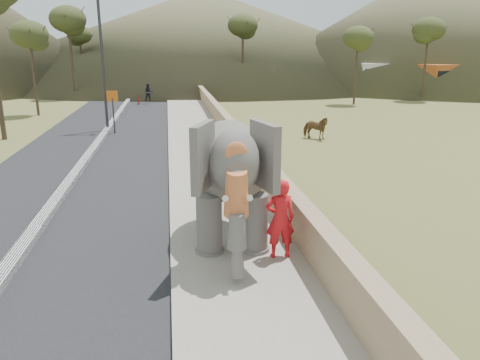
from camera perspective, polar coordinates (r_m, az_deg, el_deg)
name	(u,v)px	position (r m, az deg, el deg)	size (l,w,h in m)	color
ground	(226,229)	(12.70, -1.69, -6.00)	(160.00, 160.00, 0.00)	olive
road	(91,154)	(22.50, -17.66, 3.02)	(7.00, 120.00, 0.03)	black
median	(91,152)	(22.48, -17.68, 3.26)	(0.35, 120.00, 0.22)	black
walkway	(200,149)	(22.24, -4.84, 3.74)	(3.00, 120.00, 0.15)	#9E9687
parapet	(235,139)	(22.31, -0.62, 5.08)	(0.30, 120.00, 1.10)	tan
lamppost	(107,45)	(28.27, -15.92, 15.59)	(1.76, 0.36, 8.00)	#323237
signboard	(113,104)	(27.45, -15.25, 8.87)	(0.60, 0.08, 2.40)	#2D2D33
cow	(315,128)	(25.26, 9.15, 6.29)	(0.66, 1.45, 1.22)	brown
distant_car	(371,86)	(52.53, 15.71, 10.93)	(1.70, 4.23, 1.44)	silver
bus_white	(413,78)	(53.84, 20.38, 11.53)	(2.50, 11.00, 3.10)	white
bus_orange	(466,79)	(54.30, 25.89, 10.97)	(2.50, 11.00, 3.10)	#C45C22
hill_right	(437,23)	(73.94, 22.85, 17.24)	(56.00, 56.00, 16.00)	brown
hill_far	(205,33)	(81.98, -4.35, 17.43)	(80.00, 80.00, 14.00)	brown
elephant_and_man	(231,178)	(11.39, -1.17, 0.28)	(2.48, 4.36, 3.06)	slate
motorcyclist	(143,96)	(41.59, -11.70, 9.98)	(1.60, 1.63, 1.76)	maroon
trees	(227,57)	(40.76, -1.65, 14.78)	(48.10, 44.22, 9.29)	#473828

